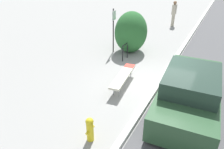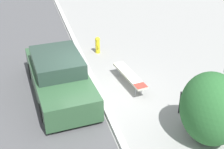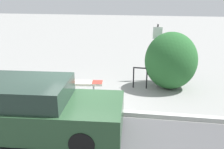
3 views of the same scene
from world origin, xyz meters
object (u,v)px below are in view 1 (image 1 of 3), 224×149
(sign_post, at_px, (113,27))
(pedestrian, at_px, (174,13))
(fire_hydrant, at_px, (90,129))
(parked_car_near, at_px, (190,91))
(bench, at_px, (123,76))
(bike_rack, at_px, (125,50))

(sign_post, relative_size, pedestrian, 1.29)
(fire_hydrant, xyz_separation_m, parked_car_near, (2.79, -2.10, 0.24))
(bench, distance_m, parked_car_near, 2.58)
(bench, distance_m, pedestrian, 9.46)
(pedestrian, bearing_deg, bike_rack, 2.97)
(bike_rack, relative_size, sign_post, 0.36)
(bench, height_order, bike_rack, bike_rack)
(pedestrian, height_order, parked_car_near, pedestrian)
(sign_post, distance_m, pedestrian, 6.73)
(bike_rack, bearing_deg, fire_hydrant, -165.07)
(bike_rack, xyz_separation_m, parked_car_near, (-2.60, -3.54, 0.15))
(bike_rack, relative_size, fire_hydrant, 1.08)
(fire_hydrant, relative_size, pedestrian, 0.43)
(bike_rack, relative_size, pedestrian, 0.46)
(bike_rack, distance_m, sign_post, 1.42)
(bench, bearing_deg, parked_car_near, -103.42)
(pedestrian, distance_m, parked_car_near, 10.17)
(sign_post, relative_size, parked_car_near, 0.50)
(fire_hydrant, relative_size, parked_car_near, 0.16)
(sign_post, bearing_deg, fire_hydrant, -158.19)
(bench, bearing_deg, bike_rack, 16.02)
(sign_post, xyz_separation_m, parked_car_near, (-3.18, -4.49, -0.73))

